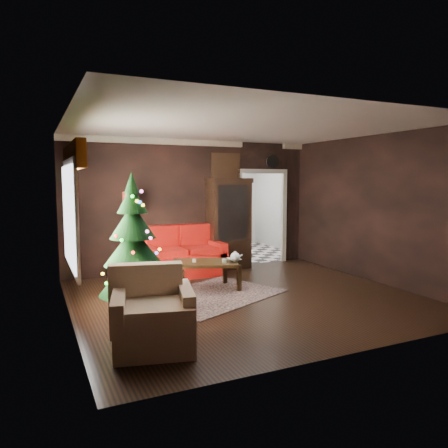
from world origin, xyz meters
name	(u,v)px	position (x,y,z in m)	size (l,w,h in m)	color
floor	(247,298)	(0.00, 0.00, 0.00)	(5.50, 5.50, 0.00)	black
ceiling	(248,126)	(0.00, 0.00, 2.80)	(5.50, 5.50, 0.00)	white
wall_back	(193,206)	(0.00, 2.50, 1.40)	(5.50, 5.50, 0.00)	black
wall_front	(354,231)	(0.00, -2.50, 1.40)	(5.50, 5.50, 0.00)	black
wall_left	(68,221)	(-2.75, 0.00, 1.40)	(5.50, 5.50, 0.00)	black
wall_right	(375,209)	(2.75, 0.00, 1.40)	(5.50, 5.50, 0.00)	black
doorway	(261,219)	(1.70, 2.50, 1.05)	(1.10, 0.10, 2.10)	beige
left_window	(69,216)	(-2.71, 0.20, 1.45)	(0.05, 1.60, 1.40)	white
valance	(73,157)	(-2.63, 0.20, 2.27)	(0.12, 2.10, 0.35)	#7A3907
kitchen_floor	(233,253)	(1.70, 4.00, 0.00)	(3.00, 3.00, 0.00)	white
kitchen_window	(212,188)	(1.70, 5.45, 1.70)	(0.70, 0.06, 0.70)	white
rug	(212,295)	(-0.46, 0.38, 0.01)	(2.22, 1.62, 0.01)	#2D1F29
loveseat	(183,251)	(-0.40, 2.05, 0.50)	(1.70, 0.90, 1.00)	#9B0907
curio_cabinet	(229,226)	(0.75, 2.27, 0.95)	(0.90, 0.45, 1.90)	black
floor_lamp	(131,239)	(-1.47, 1.98, 0.83)	(0.30, 0.30, 1.79)	black
christmas_tree	(133,243)	(-1.88, -0.05, 1.05)	(1.00, 1.00, 1.91)	black
armchair	(153,310)	(-1.96, -1.41, 0.46)	(0.94, 0.94, 0.96)	tan
coffee_table	(205,276)	(-0.45, 0.72, 0.27)	(1.14, 0.68, 0.51)	black
teapot	(235,257)	(0.01, 0.45, 0.62)	(0.20, 0.20, 0.18)	white
cup_a	(194,261)	(-0.65, 0.74, 0.55)	(0.07, 0.07, 0.06)	white
cup_b	(224,261)	(-0.20, 0.45, 0.56)	(0.08, 0.08, 0.06)	#E7ECCB
book	(230,253)	(0.01, 0.67, 0.65)	(0.19, 0.02, 0.25)	#906F5B
wall_clock	(272,161)	(1.95, 2.45, 2.38)	(0.32, 0.32, 0.06)	white
painting	(225,166)	(0.75, 2.46, 2.25)	(0.62, 0.05, 0.52)	#A1794B
kitchen_counter	(215,231)	(1.70, 5.20, 0.45)	(1.80, 0.60, 0.90)	white
kitchen_table	(228,241)	(1.40, 3.70, 0.38)	(0.70, 0.70, 0.75)	brown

